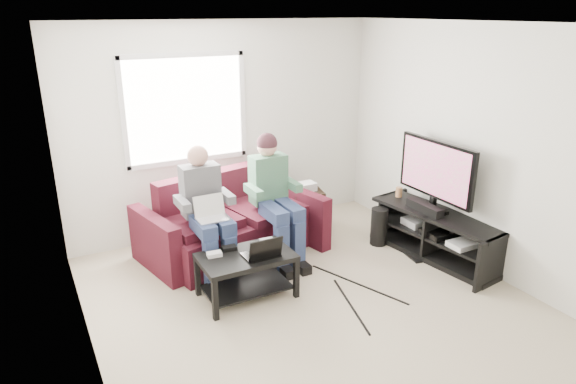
{
  "coord_description": "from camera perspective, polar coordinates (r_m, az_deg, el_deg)",
  "views": [
    {
      "loc": [
        -2.27,
        -3.61,
        2.7
      ],
      "look_at": [
        -0.01,
        0.6,
        1.0
      ],
      "focal_mm": 32.0,
      "sensor_mm": 36.0,
      "label": 1
    }
  ],
  "objects": [
    {
      "name": "window",
      "position": [
        6.2,
        -11.31,
        9.0
      ],
      "size": [
        1.48,
        0.04,
        1.28
      ],
      "color": "white",
      "rests_on": "wall_back"
    },
    {
      "name": "console_white",
      "position": [
        5.87,
        18.86,
        -5.51
      ],
      "size": [
        0.3,
        0.22,
        0.06
      ],
      "primitive_type": "cube",
      "color": "silver",
      "rests_on": "tv_stand"
    },
    {
      "name": "drink_cup",
      "position": [
        6.42,
        12.23,
        0.0
      ],
      "size": [
        0.08,
        0.08,
        0.12
      ],
      "primitive_type": "cylinder",
      "color": "#A77248",
      "rests_on": "tv_stand"
    },
    {
      "name": "console_grey",
      "position": [
        6.32,
        14.31,
        -3.15
      ],
      "size": [
        0.34,
        0.26,
        0.08
      ],
      "primitive_type": "cube",
      "color": "gray",
      "rests_on": "tv_stand"
    },
    {
      "name": "wall_back",
      "position": [
        6.44,
        -6.91,
        6.89
      ],
      "size": [
        4.5,
        0.0,
        4.5
      ],
      "primitive_type": "plane",
      "rotation": [
        1.57,
        0.0,
        0.0
      ],
      "color": "silver",
      "rests_on": "floor"
    },
    {
      "name": "wall_right",
      "position": [
        5.76,
        20.97,
        4.21
      ],
      "size": [
        0.0,
        4.5,
        4.5
      ],
      "primitive_type": "plane",
      "rotation": [
        1.57,
        0.0,
        -1.57
      ],
      "color": "silver",
      "rests_on": "floor"
    },
    {
      "name": "controller_c",
      "position": [
        5.26,
        -2.35,
        -5.46
      ],
      "size": [
        0.15,
        0.1,
        0.04
      ],
      "primitive_type": "cube",
      "rotation": [
        0.0,
        0.0,
        -0.08
      ],
      "color": "gray",
      "rests_on": "coffee_table"
    },
    {
      "name": "laptop_black",
      "position": [
        4.96,
        -3.08,
        -5.82
      ],
      "size": [
        0.37,
        0.28,
        0.24
      ],
      "primitive_type": null,
      "rotation": [
        0.0,
        0.0,
        -0.14
      ],
      "color": "black",
      "rests_on": "coffee_table"
    },
    {
      "name": "coffee_table",
      "position": [
        5.09,
        -4.65,
        -8.17
      ],
      "size": [
        0.91,
        0.56,
        0.45
      ],
      "color": "black",
      "rests_on": "floor"
    },
    {
      "name": "wall_left",
      "position": [
        3.88,
        -22.25,
        -3.14
      ],
      "size": [
        0.0,
        4.5,
        4.5
      ],
      "primitive_type": "plane",
      "rotation": [
        1.57,
        0.0,
        1.57
      ],
      "color": "silver",
      "rests_on": "floor"
    },
    {
      "name": "ceiling",
      "position": [
        4.26,
        4.18,
        18.18
      ],
      "size": [
        4.5,
        4.5,
        0.0
      ],
      "primitive_type": "plane",
      "rotation": [
        3.14,
        0.0,
        0.0
      ],
      "color": "white",
      "rests_on": "wall_back"
    },
    {
      "name": "controller_b",
      "position": [
        5.15,
        -6.53,
        -6.2
      ],
      "size": [
        0.15,
        0.11,
        0.04
      ],
      "primitive_type": "cube",
      "rotation": [
        0.0,
        0.0,
        -0.12
      ],
      "color": "black",
      "rests_on": "coffee_table"
    },
    {
      "name": "controller_a",
      "position": [
        5.04,
        -8.18,
        -6.86
      ],
      "size": [
        0.15,
        0.11,
        0.04
      ],
      "primitive_type": "cube",
      "rotation": [
        0.0,
        0.0,
        -0.12
      ],
      "color": "silver",
      "rests_on": "coffee_table"
    },
    {
      "name": "tv",
      "position": [
        5.96,
        16.11,
        2.19
      ],
      "size": [
        0.12,
        1.1,
        0.81
      ],
      "color": "black",
      "rests_on": "tv_stand"
    },
    {
      "name": "keyboard_floor",
      "position": [
        6.19,
        13.58,
        -6.73
      ],
      "size": [
        0.21,
        0.43,
        0.02
      ],
      "primitive_type": "cube",
      "rotation": [
        0.0,
        0.0,
        -0.16
      ],
      "color": "black",
      "rests_on": "floor"
    },
    {
      "name": "wall_front",
      "position": [
        2.99,
        27.53,
        -10.79
      ],
      "size": [
        4.5,
        0.0,
        4.5
      ],
      "primitive_type": "plane",
      "rotation": [
        -1.57,
        0.0,
        0.0
      ],
      "color": "silver",
      "rests_on": "floor"
    },
    {
      "name": "person_right",
      "position": [
        5.69,
        -1.57,
        0.34
      ],
      "size": [
        0.4,
        0.71,
        1.43
      ],
      "color": "navy",
      "rests_on": "sofa"
    },
    {
      "name": "person_left",
      "position": [
        5.4,
        -9.07,
        -1.65
      ],
      "size": [
        0.4,
        0.71,
        1.38
      ],
      "color": "navy",
      "rests_on": "sofa"
    },
    {
      "name": "sofa",
      "position": [
        6.0,
        -6.41,
        -3.75
      ],
      "size": [
        2.14,
        1.25,
        0.92
      ],
      "color": "#40101F",
      "rests_on": "floor"
    },
    {
      "name": "laptop_silver",
      "position": [
        5.26,
        -8.43,
        -2.39
      ],
      "size": [
        0.33,
        0.24,
        0.24
      ],
      "primitive_type": null,
      "rotation": [
        0.0,
        0.0,
        0.07
      ],
      "color": "silver",
      "rests_on": "person_left"
    },
    {
      "name": "tv_stand",
      "position": [
        6.15,
        16.11,
        -4.8
      ],
      "size": [
        0.7,
        1.68,
        0.54
      ],
      "color": "black",
      "rests_on": "floor"
    },
    {
      "name": "soundbar",
      "position": [
        6.01,
        14.93,
        -1.69
      ],
      "size": [
        0.12,
        0.5,
        0.1
      ],
      "primitive_type": "cube",
      "color": "black",
      "rests_on": "tv_stand"
    },
    {
      "name": "console_black",
      "position": [
        6.09,
        16.5,
        -4.29
      ],
      "size": [
        0.38,
        0.3,
        0.07
      ],
      "primitive_type": "cube",
      "color": "black",
      "rests_on": "tv_stand"
    },
    {
      "name": "floor",
      "position": [
        5.05,
        3.44,
        -12.81
      ],
      "size": [
        4.5,
        4.5,
        0.0
      ],
      "primitive_type": "plane",
      "color": "#BCAA92",
      "rests_on": "ground"
    },
    {
      "name": "end_table",
      "position": [
        6.49,
        2.0,
        -2.08
      ],
      "size": [
        0.39,
        0.39,
        0.68
      ],
      "color": "black",
      "rests_on": "floor"
    },
    {
      "name": "subwoofer",
      "position": [
        6.31,
        10.08,
        -3.79
      ],
      "size": [
        0.2,
        0.2,
        0.46
      ],
      "primitive_type": "cylinder",
      "color": "black",
      "rests_on": "floor"
    }
  ]
}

